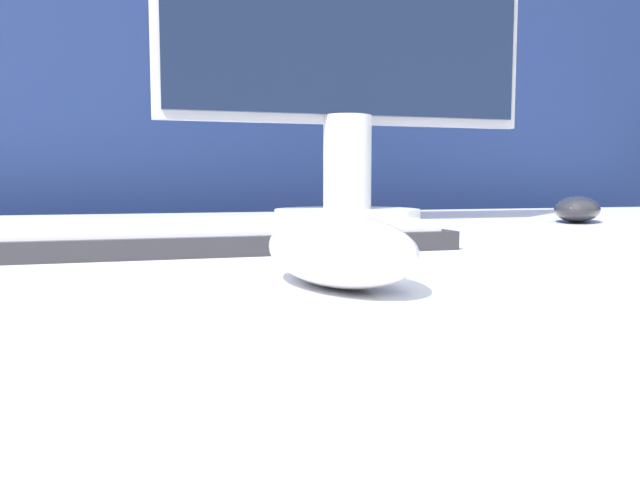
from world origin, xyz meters
TOP-DOWN VIEW (x-y plane):
  - partition_panel at (0.00, 0.69)m, footprint 5.00×0.03m
  - computer_mouse_near at (0.01, -0.30)m, footprint 0.09×0.14m
  - keyboard at (-0.04, -0.08)m, footprint 0.42×0.15m
  - computer_mouse_far at (0.51, 0.13)m, footprint 0.13×0.14m

SIDE VIEW (x-z plane):
  - partition_panel at x=0.00m, z-range 0.00..1.26m
  - keyboard at x=-0.04m, z-range 0.70..0.72m
  - computer_mouse_far at x=0.51m, z-range 0.70..0.74m
  - computer_mouse_near at x=0.01m, z-range 0.70..0.74m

